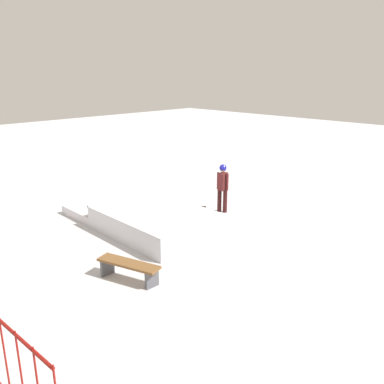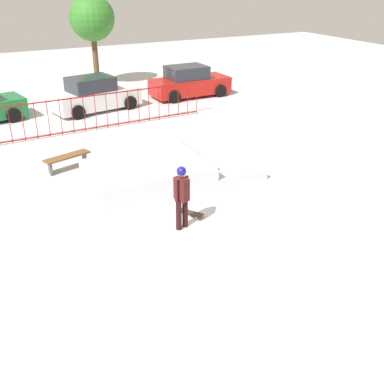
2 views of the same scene
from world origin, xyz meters
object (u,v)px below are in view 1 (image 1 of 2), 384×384
object	(u,v)px
skater	(223,184)
park_bench	(129,267)
skate_ramp	(146,218)
skateboard	(201,210)

from	to	relation	value
skater	park_bench	xyz separation A→B (m)	(-1.67, 5.32, -0.65)
skate_ramp	park_bench	world-z (taller)	skate_ramp
skater	park_bench	size ratio (longest dim) A/B	1.05
skate_ramp	park_bench	bearing A→B (deg)	135.06
skate_ramp	skater	xyz separation A→B (m)	(-0.71, -2.88, 0.69)
park_bench	skateboard	bearing A→B (deg)	-65.61
skater	park_bench	bearing A→B (deg)	-178.31
skate_ramp	skater	world-z (taller)	skater
skate_ramp	park_bench	xyz separation A→B (m)	(-2.37, 2.44, 0.04)
park_bench	skater	bearing A→B (deg)	-72.60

